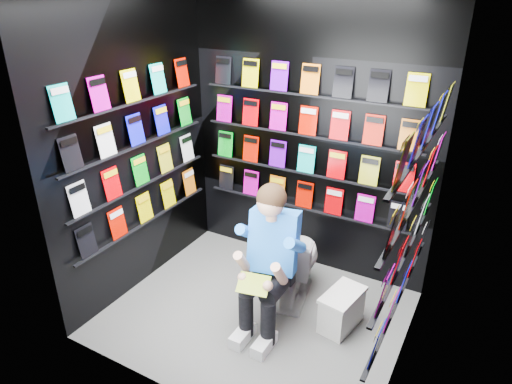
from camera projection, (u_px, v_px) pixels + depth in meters
The scene contains 13 objects.
floor at pixel (256, 314), 3.97m from camera, with size 2.40×2.40×0.00m, color slate.
wall_back at pixel (309, 140), 4.22m from camera, with size 2.40×0.04×2.60m, color black.
wall_front at pixel (172, 234), 2.63m from camera, with size 2.40×0.04×2.60m, color black.
wall_left at pixel (135, 150), 3.96m from camera, with size 0.04×2.00×2.60m, color black.
wall_right at pixel (421, 211), 2.89m from camera, with size 0.04×2.00×2.60m, color black.
comics_back at pixel (307, 140), 4.19m from camera, with size 2.10×0.06×1.37m, color orange, non-canonical shape.
comics_left at pixel (138, 150), 3.94m from camera, with size 0.06×1.70×1.37m, color orange, non-canonical shape.
comics_right at pixel (416, 210), 2.90m from camera, with size 0.06×1.70×1.37m, color orange, non-canonical shape.
toilet at pixel (294, 261), 4.06m from camera, with size 0.42×0.75×0.73m, color white.
longbox at pixel (341, 311), 3.77m from camera, with size 0.22×0.40×0.30m, color white.
longbox_lid at pixel (343, 295), 3.70m from camera, with size 0.24×0.42×0.03m, color white.
reader at pixel (275, 242), 3.59m from camera, with size 0.51×0.75×1.38m, color blue, non-canonical shape.
held_comic at pixel (253, 284), 3.39m from camera, with size 0.24×0.01×0.17m, color green.
Camera 1 is at (1.54, -2.76, 2.62)m, focal length 32.00 mm.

